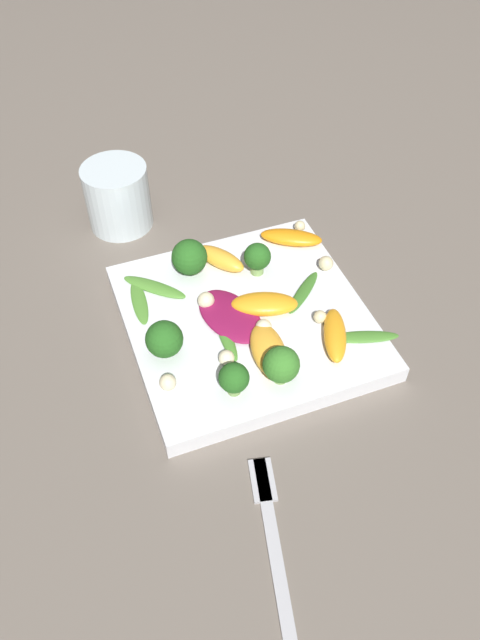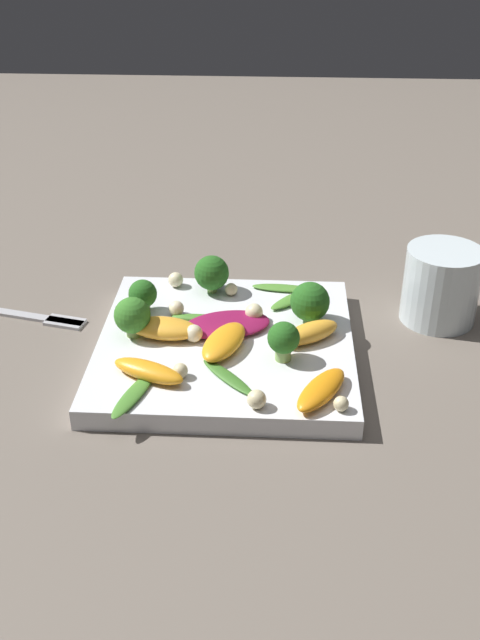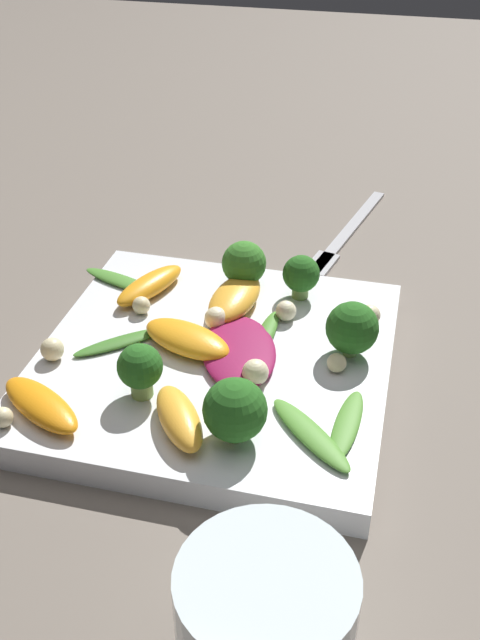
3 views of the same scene
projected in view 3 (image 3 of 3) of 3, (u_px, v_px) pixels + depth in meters
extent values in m
plane|color=#6B6056|center=(215.00, 375.00, 0.55)|extent=(2.40, 2.40, 0.00)
cube|color=white|center=(215.00, 364.00, 0.54)|extent=(0.25, 0.25, 0.02)
cylinder|color=silver|center=(265.00, 634.00, 0.33)|extent=(0.08, 0.08, 0.08)
cube|color=#B2B2B7|center=(349.00, 229.00, 0.73)|extent=(0.05, 0.19, 0.01)
cube|color=#B2B2B7|center=(321.00, 263.00, 0.68)|extent=(0.03, 0.05, 0.01)
ellipsoid|color=maroon|center=(239.00, 352.00, 0.53)|extent=(0.08, 0.10, 0.01)
ellipsoid|color=#FCAD33|center=(236.00, 298.00, 0.58)|extent=(0.04, 0.07, 0.02)
ellipsoid|color=orange|center=(41.00, 405.00, 0.48)|extent=(0.08, 0.06, 0.01)
ellipsoid|color=orange|center=(186.00, 340.00, 0.54)|extent=(0.08, 0.05, 0.02)
ellipsoid|color=#FCAD33|center=(172.00, 417.00, 0.47)|extent=(0.06, 0.07, 0.02)
ellipsoid|color=orange|center=(150.00, 285.00, 0.60)|extent=(0.05, 0.07, 0.02)
cylinder|color=#7A9E51|center=(247.00, 281.00, 0.61)|extent=(0.01, 0.01, 0.01)
sphere|color=#387A28|center=(247.00, 263.00, 0.60)|extent=(0.04, 0.04, 0.04)
cylinder|color=#84AD5B|center=(142.00, 385.00, 0.50)|extent=(0.01, 0.01, 0.02)
sphere|color=#26601E|center=(140.00, 366.00, 0.49)|extent=(0.03, 0.03, 0.03)
cylinder|color=#7A9E51|center=(300.00, 289.00, 0.60)|extent=(0.01, 0.01, 0.01)
sphere|color=#26601E|center=(301.00, 274.00, 0.59)|extent=(0.03, 0.03, 0.03)
cylinder|color=#84AD5B|center=(350.00, 347.00, 0.53)|extent=(0.01, 0.01, 0.01)
sphere|color=#26601E|center=(352.00, 328.00, 0.52)|extent=(0.04, 0.04, 0.04)
cylinder|color=#7A9E51|center=(235.00, 431.00, 0.46)|extent=(0.01, 0.01, 0.01)
sphere|color=#26601E|center=(235.00, 410.00, 0.45)|extent=(0.04, 0.04, 0.04)
ellipsoid|color=#518E33|center=(310.00, 434.00, 0.46)|extent=(0.07, 0.07, 0.01)
ellipsoid|color=#47842D|center=(121.00, 281.00, 0.62)|extent=(0.07, 0.04, 0.00)
ellipsoid|color=#3D7528|center=(121.00, 342.00, 0.55)|extent=(0.06, 0.06, 0.00)
ellipsoid|color=#47842D|center=(265.00, 335.00, 0.55)|extent=(0.02, 0.06, 0.01)
ellipsoid|color=#518E33|center=(347.00, 425.00, 0.47)|extent=(0.02, 0.07, 0.00)
sphere|color=beige|center=(216.00, 318.00, 0.56)|extent=(0.02, 0.02, 0.02)
sphere|color=beige|center=(141.00, 305.00, 0.58)|extent=(0.01, 0.01, 0.01)
sphere|color=beige|center=(337.00, 361.00, 0.52)|extent=(0.01, 0.01, 0.01)
sphere|color=beige|center=(3.00, 417.00, 0.47)|extent=(0.01, 0.01, 0.01)
sphere|color=beige|center=(286.00, 311.00, 0.57)|extent=(0.02, 0.02, 0.02)
sphere|color=beige|center=(370.00, 315.00, 0.56)|extent=(0.02, 0.02, 0.02)
sphere|color=beige|center=(52.00, 349.00, 0.53)|extent=(0.02, 0.02, 0.02)
sphere|color=beige|center=(255.00, 372.00, 0.51)|extent=(0.02, 0.02, 0.02)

